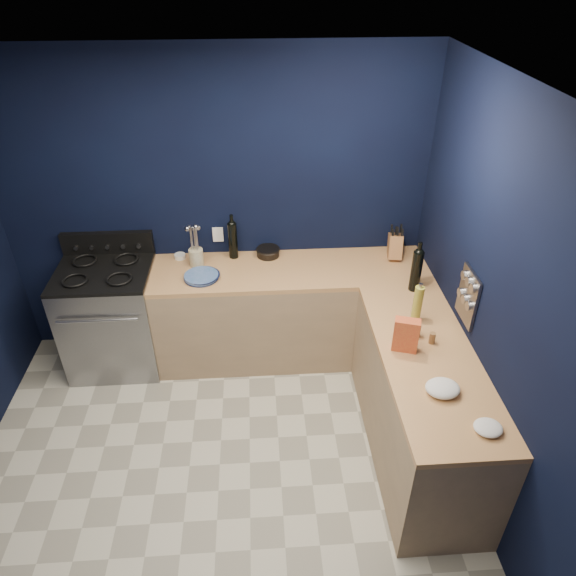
{
  "coord_description": "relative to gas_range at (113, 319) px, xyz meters",
  "views": [
    {
      "loc": [
        0.33,
        -2.24,
        3.19
      ],
      "look_at": [
        0.55,
        1.0,
        1.0
      ],
      "focal_mm": 32.6,
      "sensor_mm": 36.0,
      "label": 1
    }
  ],
  "objects": [
    {
      "name": "floor",
      "position": [
        0.93,
        -1.42,
        -0.47
      ],
      "size": [
        3.5,
        3.5,
        0.02
      ],
      "primitive_type": "cube",
      "color": "beige",
      "rests_on": "ground"
    },
    {
      "name": "ceiling",
      "position": [
        0.93,
        -1.42,
        2.15
      ],
      "size": [
        3.5,
        3.5,
        0.02
      ],
      "primitive_type": "cube",
      "color": "silver",
      "rests_on": "ground"
    },
    {
      "name": "wall_back",
      "position": [
        0.93,
        0.34,
        0.84
      ],
      "size": [
        3.5,
        0.02,
        2.6
      ],
      "primitive_type": "cube",
      "color": "black",
      "rests_on": "ground"
    },
    {
      "name": "wall_right",
      "position": [
        2.69,
        -1.42,
        0.84
      ],
      "size": [
        0.02,
        3.5,
        2.6
      ],
      "primitive_type": "cube",
      "color": "black",
      "rests_on": "ground"
    },
    {
      "name": "cab_back",
      "position": [
        1.53,
        0.02,
        -0.03
      ],
      "size": [
        2.3,
        0.63,
        0.86
      ],
      "primitive_type": "cube",
      "color": "#A28362",
      "rests_on": "floor"
    },
    {
      "name": "top_back",
      "position": [
        1.53,
        0.02,
        0.42
      ],
      "size": [
        2.3,
        0.63,
        0.04
      ],
      "primitive_type": "cube",
      "color": "#9A6133",
      "rests_on": "cab_back"
    },
    {
      "name": "cab_right",
      "position": [
        2.37,
        -1.13,
        -0.03
      ],
      "size": [
        0.63,
        1.67,
        0.86
      ],
      "primitive_type": "cube",
      "color": "#A28362",
      "rests_on": "floor"
    },
    {
      "name": "top_right",
      "position": [
        2.37,
        -1.13,
        0.42
      ],
      "size": [
        0.63,
        1.67,
        0.04
      ],
      "primitive_type": "cube",
      "color": "#9A6133",
      "rests_on": "cab_right"
    },
    {
      "name": "gas_range",
      "position": [
        0.0,
        0.0,
        0.0
      ],
      "size": [
        0.76,
        0.66,
        0.92
      ],
      "primitive_type": "cube",
      "color": "gray",
      "rests_on": "floor"
    },
    {
      "name": "oven_door",
      "position": [
        0.0,
        -0.32,
        -0.01
      ],
      "size": [
        0.59,
        0.02,
        0.42
      ],
      "primitive_type": "cube",
      "color": "black",
      "rests_on": "gas_range"
    },
    {
      "name": "cooktop",
      "position": [
        0.0,
        0.0,
        0.48
      ],
      "size": [
        0.76,
        0.66,
        0.03
      ],
      "primitive_type": "cube",
      "color": "black",
      "rests_on": "gas_range"
    },
    {
      "name": "backguard",
      "position": [
        0.0,
        0.3,
        0.58
      ],
      "size": [
        0.76,
        0.06,
        0.2
      ],
      "primitive_type": "cube",
      "color": "black",
      "rests_on": "gas_range"
    },
    {
      "name": "spice_panel",
      "position": [
        2.67,
        -0.87,
        0.72
      ],
      "size": [
        0.02,
        0.28,
        0.38
      ],
      "primitive_type": "cube",
      "color": "gray",
      "rests_on": "wall_right"
    },
    {
      "name": "wall_outlet",
      "position": [
        0.93,
        0.32,
        0.62
      ],
      "size": [
        0.09,
        0.02,
        0.13
      ],
      "primitive_type": "cube",
      "color": "white",
      "rests_on": "wall_back"
    },
    {
      "name": "plate_stack",
      "position": [
        0.8,
        -0.09,
        0.46
      ],
      "size": [
        0.35,
        0.35,
        0.03
      ],
      "primitive_type": "cylinder",
      "rotation": [
        0.0,
        0.0,
        0.32
      ],
      "color": "#356293",
      "rests_on": "top_back"
    },
    {
      "name": "ramekin",
      "position": [
        0.6,
        0.25,
        0.46
      ],
      "size": [
        0.11,
        0.11,
        0.04
      ],
      "primitive_type": "cylinder",
      "rotation": [
        0.0,
        0.0,
        0.19
      ],
      "color": "white",
      "rests_on": "top_back"
    },
    {
      "name": "utensil_crock",
      "position": [
        0.75,
        0.12,
        0.51
      ],
      "size": [
        0.16,
        0.16,
        0.15
      ],
      "primitive_type": "cylinder",
      "rotation": [
        0.0,
        0.0,
        -0.42
      ],
      "color": "beige",
      "rests_on": "top_back"
    },
    {
      "name": "wine_bottle_back",
      "position": [
        1.06,
        0.24,
        0.6
      ],
      "size": [
        0.1,
        0.1,
        0.32
      ],
      "primitive_type": "cylinder",
      "rotation": [
        0.0,
        0.0,
        0.36
      ],
      "color": "black",
      "rests_on": "top_back"
    },
    {
      "name": "lemon_basket",
      "position": [
        1.35,
        0.24,
        0.48
      ],
      "size": [
        0.23,
        0.23,
        0.07
      ],
      "primitive_type": "cylinder",
      "rotation": [
        0.0,
        0.0,
        -0.25
      ],
      "color": "black",
      "rests_on": "top_back"
    },
    {
      "name": "knife_block",
      "position": [
        2.43,
        0.16,
        0.54
      ],
      "size": [
        0.15,
        0.25,
        0.25
      ],
      "primitive_type": "cube",
      "rotation": [
        -0.31,
        0.0,
        -0.16
      ],
      "color": "#9A653A",
      "rests_on": "top_back"
    },
    {
      "name": "wine_bottle_right",
      "position": [
        2.47,
        -0.35,
        0.61
      ],
      "size": [
        0.1,
        0.1,
        0.33
      ],
      "primitive_type": "cylinder",
      "rotation": [
        0.0,
        0.0,
        -0.26
      ],
      "color": "black",
      "rests_on": "top_right"
    },
    {
      "name": "oil_bottle",
      "position": [
        2.37,
        -0.75,
        0.58
      ],
      "size": [
        0.08,
        0.08,
        0.29
      ],
      "primitive_type": "cylinder",
      "rotation": [
        0.0,
        0.0,
        -0.18
      ],
      "color": "#A59F34",
      "rests_on": "top_right"
    },
    {
      "name": "spice_jar_near",
      "position": [
        2.33,
        -0.92,
        0.49
      ],
      "size": [
        0.05,
        0.05,
        0.11
      ],
      "primitive_type": "cylinder",
      "rotation": [
        0.0,
        0.0,
        0.05
      ],
      "color": "olive",
      "rests_on": "top_right"
    },
    {
      "name": "spice_jar_far",
      "position": [
        2.42,
        -1.0,
        0.48
      ],
      "size": [
        0.05,
        0.05,
        0.08
      ],
      "primitive_type": "cylinder",
      "rotation": [
        0.0,
        0.0,
        -0.25
      ],
      "color": "olive",
      "rests_on": "top_right"
    },
    {
      "name": "crouton_bag",
      "position": [
        2.21,
        -1.05,
        0.56
      ],
      "size": [
        0.18,
        0.12,
        0.24
      ],
      "primitive_type": "cube",
      "rotation": [
        0.0,
        0.0,
        -0.3
      ],
      "color": "red",
      "rests_on": "top_right"
    },
    {
      "name": "towel_front",
      "position": [
        2.34,
        -1.46,
        0.48
      ],
      "size": [
        0.23,
        0.2,
        0.07
      ],
      "primitive_type": "ellipsoid",
      "rotation": [
        0.0,
        0.0,
        -0.12
      ],
      "color": "white",
      "rests_on": "top_right"
    },
    {
      "name": "towel_end",
      "position": [
        2.51,
        -1.77,
        0.46
      ],
      "size": [
        0.2,
        0.2,
        0.05
      ],
      "primitive_type": "ellipsoid",
      "rotation": [
        0.0,
        0.0,
        0.38
      ],
      "color": "white",
      "rests_on": "top_right"
    }
  ]
}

